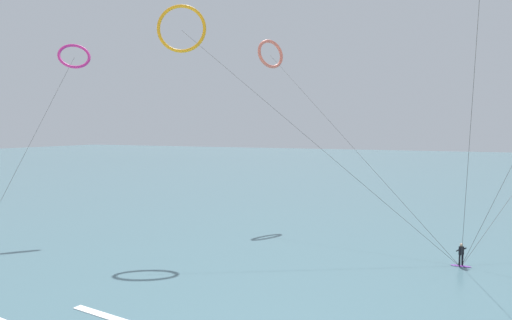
# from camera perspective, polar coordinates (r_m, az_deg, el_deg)

# --- Properties ---
(sea_water) EXTENTS (400.00, 200.00, 0.08)m
(sea_water) POSITION_cam_1_polar(r_m,az_deg,el_deg) (115.88, 17.47, -1.08)
(sea_water) COLOR #476B75
(sea_water) RESTS_ON ground
(surfer_violet) EXTENTS (1.40, 0.73, 1.70)m
(surfer_violet) POSITION_cam_1_polar(r_m,az_deg,el_deg) (35.54, 25.53, -11.44)
(surfer_violet) COLOR purple
(surfer_violet) RESTS_ON ground
(kite_amber) EXTENTS (26.12, 2.78, 21.66)m
(kite_amber) POSITION_cam_1_polar(r_m,az_deg,el_deg) (42.00, -9.79, 16.75)
(kite_amber) COLOR orange
(kite_amber) RESTS_ON ground
(kite_coral) EXTENTS (21.61, 14.23, 20.53)m
(kite_coral) POSITION_cam_1_polar(r_m,az_deg,el_deg) (51.23, 1.96, 13.83)
(kite_coral) COLOR #EA7260
(kite_coral) RESTS_ON ground
(kite_magenta) EXTENTS (4.66, 15.18, 19.05)m
(kite_magenta) POSITION_cam_1_polar(r_m,az_deg,el_deg) (49.22, -22.96, 12.52)
(kite_magenta) COLOR #CC288E
(kite_magenta) RESTS_ON ground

